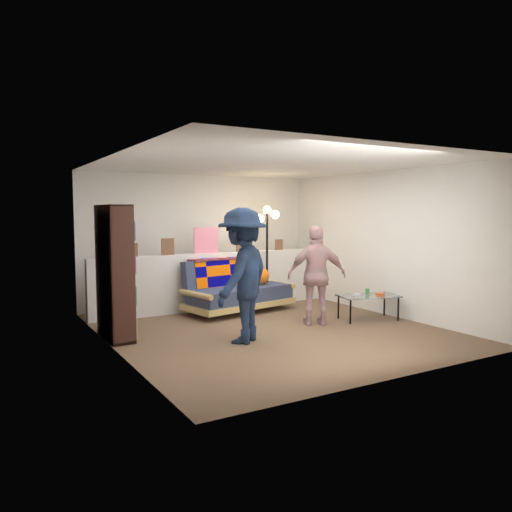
{
  "coord_description": "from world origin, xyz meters",
  "views": [
    {
      "loc": [
        -3.78,
        -6.12,
        1.71
      ],
      "look_at": [
        0.0,
        0.4,
        1.05
      ],
      "focal_mm": 35.0,
      "sensor_mm": 36.0,
      "label": 1
    }
  ],
  "objects_px": {
    "floor_lamp": "(267,235)",
    "person_right": "(317,275)",
    "coffee_table": "(369,297)",
    "bookshelf": "(115,277)",
    "person_left": "(243,275)",
    "futon_sofa": "(238,289)"
  },
  "relations": [
    {
      "from": "floor_lamp",
      "to": "person_right",
      "type": "distance_m",
      "value": 1.8
    },
    {
      "from": "floor_lamp",
      "to": "person_right",
      "type": "xyz_separation_m",
      "value": [
        -0.16,
        -1.71,
        -0.53
      ]
    },
    {
      "from": "coffee_table",
      "to": "bookshelf",
      "type": "bearing_deg",
      "value": 167.39
    },
    {
      "from": "person_left",
      "to": "futon_sofa",
      "type": "bearing_deg",
      "value": -152.88
    },
    {
      "from": "bookshelf",
      "to": "coffee_table",
      "type": "height_order",
      "value": "bookshelf"
    },
    {
      "from": "futon_sofa",
      "to": "bookshelf",
      "type": "bearing_deg",
      "value": -160.95
    },
    {
      "from": "bookshelf",
      "to": "floor_lamp",
      "type": "distance_m",
      "value": 3.22
    },
    {
      "from": "person_left",
      "to": "person_right",
      "type": "xyz_separation_m",
      "value": [
        1.46,
        0.33,
        -0.13
      ]
    },
    {
      "from": "futon_sofa",
      "to": "person_right",
      "type": "xyz_separation_m",
      "value": [
        0.56,
        -1.51,
        0.38
      ]
    },
    {
      "from": "floor_lamp",
      "to": "person_left",
      "type": "distance_m",
      "value": 2.63
    },
    {
      "from": "bookshelf",
      "to": "person_right",
      "type": "bearing_deg",
      "value": -14.03
    },
    {
      "from": "futon_sofa",
      "to": "floor_lamp",
      "type": "distance_m",
      "value": 1.18
    },
    {
      "from": "bookshelf",
      "to": "person_left",
      "type": "height_order",
      "value": "bookshelf"
    },
    {
      "from": "coffee_table",
      "to": "person_left",
      "type": "relative_size",
      "value": 0.58
    },
    {
      "from": "bookshelf",
      "to": "person_left",
      "type": "relative_size",
      "value": 1.02
    },
    {
      "from": "futon_sofa",
      "to": "coffee_table",
      "type": "distance_m",
      "value": 2.22
    },
    {
      "from": "coffee_table",
      "to": "person_left",
      "type": "distance_m",
      "value": 2.46
    },
    {
      "from": "coffee_table",
      "to": "floor_lamp",
      "type": "distance_m",
      "value": 2.2
    },
    {
      "from": "coffee_table",
      "to": "person_left",
      "type": "bearing_deg",
      "value": -175.41
    },
    {
      "from": "futon_sofa",
      "to": "coffee_table",
      "type": "relative_size",
      "value": 1.98
    },
    {
      "from": "futon_sofa",
      "to": "person_left",
      "type": "bearing_deg",
      "value": -116.18
    },
    {
      "from": "person_left",
      "to": "floor_lamp",
      "type": "bearing_deg",
      "value": -165.29
    }
  ]
}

